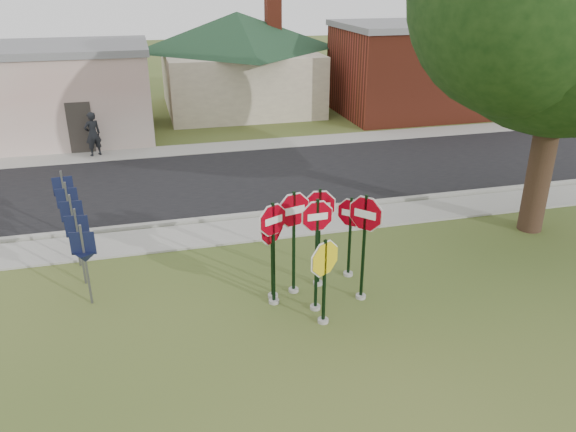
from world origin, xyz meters
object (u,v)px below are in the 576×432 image
object	(u,v)px
stop_sign_center	(317,241)
stop_sign_left	(273,240)
stop_sign_yellow	(325,272)
pedestrian	(93,134)

from	to	relation	value
stop_sign_center	stop_sign_left	size ratio (longest dim) A/B	1.07
stop_sign_yellow	pedestrian	world-z (taller)	stop_sign_yellow
stop_sign_center	stop_sign_left	bearing A→B (deg)	150.26
stop_sign_center	pedestrian	bearing A→B (deg)	112.08
stop_sign_yellow	stop_sign_left	xyz separation A→B (m)	(-0.87, 1.05, 0.36)
stop_sign_left	pedestrian	distance (m)	13.78
stop_sign_center	pedestrian	xyz separation A→B (m)	(-5.46, 13.47, -0.75)
stop_sign_yellow	pedestrian	size ratio (longest dim) A/B	1.16
stop_sign_left	stop_sign_center	bearing A→B (deg)	-29.74
stop_sign_yellow	pedestrian	distance (m)	15.06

